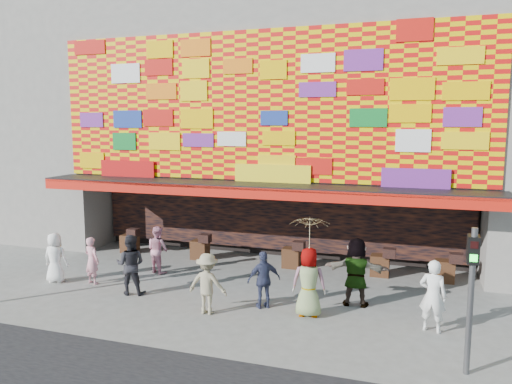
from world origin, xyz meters
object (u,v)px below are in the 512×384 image
ped_e (264,280)px  ped_g (309,282)px  ped_b (92,260)px  ped_f (356,272)px  ped_a (55,258)px  ped_d (207,284)px  ped_h (433,296)px  parasol (309,235)px  signal_right (471,285)px  ped_c (131,264)px  ped_i (158,249)px

ped_e → ped_g: (1.28, -0.18, 0.12)m
ped_b → ped_f: ped_f is taller
ped_a → ped_d: (5.63, -0.88, 0.02)m
ped_h → ped_e: bearing=10.2°
ped_e → parasol: (1.28, -0.18, 1.38)m
ped_g → signal_right: bearing=145.0°
signal_right → ped_a: bearing=169.6°
ped_f → ped_d: bearing=24.5°
ped_e → ped_f: bearing=168.3°
ped_d → ped_h: size_ratio=0.91×
ped_d → parasol: parasol is taller
signal_right → ped_h: (-0.64, 1.97, -0.97)m
ped_b → ped_e: 5.73m
ped_c → ped_e: 4.06m
ped_i → ped_e: bearing=178.4°
ped_g → parasol: (0.00, 0.00, 1.25)m
ped_a → ped_c: 2.87m
ped_c → ped_d: 2.84m
ped_c → parasol: parasol is taller
ped_c → ped_a: bearing=-17.4°
ped_f → ped_b: bearing=2.9°
ped_i → parasol: size_ratio=0.84×
ped_c → ped_g: 5.33m
ped_a → ped_g: (8.20, -0.21, 0.12)m
ped_a → ped_f: bearing=177.6°
signal_right → ped_i: bearing=156.1°
ped_h → ped_i: bearing=-1.4°
ped_d → signal_right: bearing=167.6°
ped_d → ped_f: ped_f is taller
ped_a → ped_e: bearing=171.5°
ped_g → ped_i: (-5.65, 2.17, -0.12)m
ped_d → ped_e: 1.55m
ped_d → ped_g: (2.57, 0.66, 0.10)m
ped_d → ped_i: (-3.08, 2.83, -0.02)m
ped_b → ped_c: size_ratio=0.84×
ped_b → ped_g: (7.00, -0.44, 0.16)m
ped_f → ped_h: size_ratio=1.08×
ped_d → parasol: size_ratio=0.86×
signal_right → ped_d: signal_right is taller
ped_g → ped_h: bearing=173.2°
parasol → ped_d: bearing=-165.5°
ped_b → parasol: 7.16m
ped_c → ped_e: size_ratio=1.13×
signal_right → ped_f: (-2.62, 3.13, -0.90)m
ped_b → ped_f: bearing=-161.4°
ped_b → parasol: bearing=-170.1°
ped_g → ped_i: 6.06m
ped_a → ped_h: (11.24, -0.21, 0.09)m
ped_a → signal_right: bearing=161.3°
ped_c → ped_i: ped_c is taller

